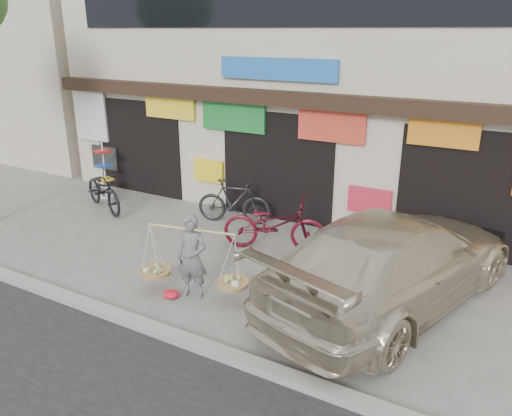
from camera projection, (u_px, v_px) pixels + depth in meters
The scene contains 11 objects.
ground at pixel (195, 273), 9.90m from camera, with size 70.00×70.00×0.00m, color gray.
kerb at pixel (124, 318), 8.24m from camera, with size 70.00×0.25×0.12m, color gray.
shophouse_block at pixel (326, 71), 13.99m from camera, with size 14.00×6.32×7.00m.
neighbor_west at pixel (29, 69), 20.88m from camera, with size 12.00×7.00×6.00m, color beige.
street_vendor at pixel (192, 261), 8.80m from camera, with size 2.03×0.87×1.55m.
bike_0 at pixel (104, 190), 13.21m from camera, with size 0.73×2.08×1.09m, color black.
bike_1 at pixel (234, 201), 12.30m from camera, with size 0.52×1.85×1.11m, color #232328.
bike_2 at pixel (274, 224), 10.79m from camera, with size 0.78×2.23×1.17m, color #5A0F1C.
suv at pixel (394, 260), 8.57m from camera, with size 3.79×6.09×1.65m.
display_rack at pixel (105, 174), 14.20m from camera, with size 0.48×0.48×1.66m.
red_bag at pixel (171, 294), 8.96m from camera, with size 0.31×0.25×0.14m, color red.
Camera 1 is at (5.42, -7.14, 4.56)m, focal length 35.00 mm.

